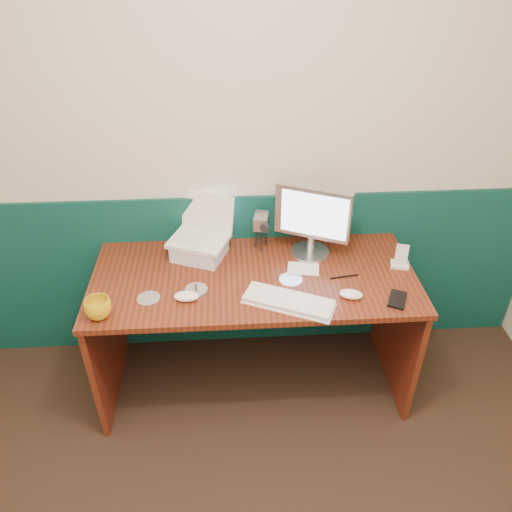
{
  "coord_description": "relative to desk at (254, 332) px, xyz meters",
  "views": [
    {
      "loc": [
        -0.01,
        -0.59,
        2.22
      ],
      "look_at": [
        0.11,
        1.23,
        0.97
      ],
      "focal_mm": 35.0,
      "sensor_mm": 36.0,
      "label": 1
    }
  ],
  "objects": [
    {
      "name": "music_player",
      "position": [
        0.74,
        0.03,
        0.44
      ],
      "size": [
        0.07,
        0.05,
        0.11
      ],
      "primitive_type": "cube",
      "rotation": [
        -0.17,
        0.0,
        -0.27
      ],
      "color": "silver",
      "rests_on": "dock"
    },
    {
      "name": "cd_spindle",
      "position": [
        -0.28,
        -0.12,
        0.39
      ],
      "size": [
        0.11,
        0.11,
        0.02
      ],
      "primitive_type": "cylinder",
      "color": "silver",
      "rests_on": "desk"
    },
    {
      "name": "laptop_riser",
      "position": [
        -0.27,
        0.19,
        0.42
      ],
      "size": [
        0.3,
        0.28,
        0.08
      ],
      "primitive_type": "cube",
      "rotation": [
        0.0,
        0.0,
        -0.38
      ],
      "color": "white",
      "rests_on": "desk"
    },
    {
      "name": "monitor",
      "position": [
        0.3,
        0.17,
        0.57
      ],
      "size": [
        0.39,
        0.26,
        0.38
      ],
      "primitive_type": null,
      "rotation": [
        0.0,
        0.0,
        -0.43
      ],
      "color": "#B6B5BB",
      "rests_on": "desk"
    },
    {
      "name": "camcorder",
      "position": [
        0.05,
        0.25,
        0.47
      ],
      "size": [
        0.11,
        0.14,
        0.19
      ],
      "primitive_type": null,
      "rotation": [
        0.0,
        0.0,
        -0.18
      ],
      "color": "#A2A2A6",
      "rests_on": "desk"
    },
    {
      "name": "keyboard",
      "position": [
        0.14,
        -0.23,
        0.39
      ],
      "size": [
        0.43,
        0.29,
        0.02
      ],
      "primitive_type": "cube",
      "rotation": [
        0.0,
        0.0,
        -0.43
      ],
      "color": "white",
      "rests_on": "desk"
    },
    {
      "name": "dock",
      "position": [
        0.74,
        0.03,
        0.38
      ],
      "size": [
        0.1,
        0.09,
        0.02
      ],
      "primitive_type": "cube",
      "rotation": [
        0.0,
        0.0,
        -0.27
      ],
      "color": "white",
      "rests_on": "desk"
    },
    {
      "name": "pda",
      "position": [
        0.65,
        -0.24,
        0.38
      ],
      "size": [
        0.12,
        0.15,
        0.01
      ],
      "primitive_type": "cube",
      "rotation": [
        0.0,
        0.0,
        -0.43
      ],
      "color": "black",
      "rests_on": "desk"
    },
    {
      "name": "laptop",
      "position": [
        -0.27,
        0.19,
        0.58
      ],
      "size": [
        0.34,
        0.31,
        0.24
      ],
      "primitive_type": null,
      "rotation": [
        0.0,
        0.0,
        -0.38
      ],
      "color": "white",
      "rests_on": "laptop_riser"
    },
    {
      "name": "mouse_left",
      "position": [
        -0.32,
        -0.16,
        0.39
      ],
      "size": [
        0.12,
        0.08,
        0.04
      ],
      "primitive_type": "ellipsoid",
      "rotation": [
        0.0,
        0.0,
        -0.08
      ],
      "color": "white",
      "rests_on": "desk"
    },
    {
      "name": "cd_loose_a",
      "position": [
        -0.5,
        -0.14,
        0.38
      ],
      "size": [
        0.11,
        0.11,
        0.0
      ],
      "primitive_type": "cylinder",
      "color": "silver",
      "rests_on": "desk"
    },
    {
      "name": "desk",
      "position": [
        0.0,
        0.0,
        0.0
      ],
      "size": [
        1.6,
        0.7,
        0.75
      ],
      "primitive_type": "cube",
      "color": "#3C1F0A",
      "rests_on": "ground"
    },
    {
      "name": "mug",
      "position": [
        -0.7,
        -0.26,
        0.42
      ],
      "size": [
        0.14,
        0.14,
        0.09
      ],
      "primitive_type": "imported",
      "rotation": [
        0.0,
        0.0,
        -0.2
      ],
      "color": "gold",
      "rests_on": "desk"
    },
    {
      "name": "mouse_right",
      "position": [
        0.44,
        -0.2,
        0.39
      ],
      "size": [
        0.12,
        0.09,
        0.04
      ],
      "primitive_type": "ellipsoid",
      "rotation": [
        0.0,
        0.0,
        -0.28
      ],
      "color": "white",
      "rests_on": "desk"
    },
    {
      "name": "back_wall",
      "position": [
        -0.11,
        0.37,
        0.88
      ],
      "size": [
        3.5,
        0.04,
        2.5
      ],
      "primitive_type": "cube",
      "color": "beige",
      "rests_on": "ground"
    },
    {
      "name": "pen",
      "position": [
        0.44,
        -0.04,
        0.38
      ],
      "size": [
        0.15,
        0.03,
        0.01
      ],
      "primitive_type": "cylinder",
      "rotation": [
        0.0,
        1.57,
        0.15
      ],
      "color": "black",
      "rests_on": "desk"
    },
    {
      "name": "papers",
      "position": [
        0.25,
        0.04,
        0.38
      ],
      "size": [
        0.17,
        0.13,
        0.0
      ],
      "primitive_type": "cube",
      "rotation": [
        0.0,
        0.0,
        -0.19
      ],
      "color": "white",
      "rests_on": "desk"
    },
    {
      "name": "cd_loose_b",
      "position": [
        0.18,
        -0.04,
        0.38
      ],
      "size": [
        0.11,
        0.11,
        0.0
      ],
      "primitive_type": "cylinder",
      "color": "#B5B9C6",
      "rests_on": "desk"
    },
    {
      "name": "wainscot",
      "position": [
        -0.11,
        0.36,
        0.12
      ],
      "size": [
        3.48,
        0.02,
        1.0
      ],
      "primitive_type": "cube",
      "color": "#073429",
      "rests_on": "ground"
    }
  ]
}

